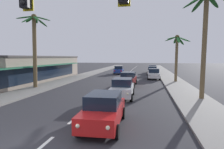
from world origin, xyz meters
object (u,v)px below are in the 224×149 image
object	(u,v)px
sedan_parked_far_kerb	(154,74)
palm_right_second	(206,25)
sedan_parked_mid_kerb	(152,69)
sedan_third_in_queue	(122,88)
sedan_parked_nearest_kerb	(152,71)
sedan_oncoming_far	(119,70)
traffic_signal_mast	(128,9)
sedan_lead_at_stop_bar	(104,110)
palm_left_second	(34,40)
sedan_fifth_in_queue	(128,79)
palm_right_third	(177,49)
storefront_strip_left	(16,70)

from	to	relation	value
sedan_parked_far_kerb	palm_right_second	bearing A→B (deg)	-76.92
sedan_parked_far_kerb	sedan_parked_mid_kerb	bearing A→B (deg)	89.51
sedan_third_in_queue	sedan_parked_nearest_kerb	bearing A→B (deg)	81.93
sedan_oncoming_far	traffic_signal_mast	bearing A→B (deg)	-81.20
traffic_signal_mast	sedan_parked_far_kerb	bearing A→B (deg)	86.09
palm_right_second	sedan_parked_far_kerb	bearing A→B (deg)	103.08
sedan_lead_at_stop_bar	palm_left_second	bearing A→B (deg)	134.92
sedan_fifth_in_queue	sedan_parked_mid_kerb	bearing A→B (deg)	80.45
palm_right_third	storefront_strip_left	bearing A→B (deg)	-165.15
sedan_fifth_in_queue	sedan_oncoming_far	xyz separation A→B (m)	(-3.55, 16.39, 0.00)
traffic_signal_mast	storefront_strip_left	distance (m)	22.94
sedan_third_in_queue	sedan_parked_mid_kerb	distance (m)	27.86
sedan_oncoming_far	palm_right_third	bearing A→B (deg)	-50.78
sedan_parked_mid_kerb	sedan_oncoming_far	bearing A→B (deg)	-148.99
traffic_signal_mast	palm_right_third	distance (m)	21.99
sedan_lead_at_stop_bar	sedan_parked_mid_kerb	distance (m)	34.89
sedan_parked_mid_kerb	sedan_parked_far_kerb	distance (m)	12.70
traffic_signal_mast	palm_right_second	size ratio (longest dim) A/B	1.24
sedan_fifth_in_queue	palm_right_second	distance (m)	10.98
sedan_third_in_queue	sedan_parked_nearest_kerb	world-z (taller)	same
sedan_parked_far_kerb	palm_right_second	world-z (taller)	palm_right_second
sedan_parked_nearest_kerb	palm_left_second	distance (m)	23.42
sedan_parked_mid_kerb	palm_right_third	xyz separation A→B (m)	(2.83, -16.29, 3.77)
traffic_signal_mast	sedan_oncoming_far	xyz separation A→B (m)	(-5.19, 33.55, -4.23)
sedan_lead_at_stop_bar	storefront_strip_left	world-z (taller)	storefront_strip_left
sedan_third_in_queue	sedan_lead_at_stop_bar	bearing A→B (deg)	-90.52
sedan_parked_far_kerb	storefront_strip_left	size ratio (longest dim) A/B	0.16
sedan_fifth_in_queue	sedan_parked_nearest_kerb	xyz separation A→B (m)	(3.30, 14.77, 0.00)
palm_right_third	sedan_parked_far_kerb	bearing A→B (deg)	129.30
sedan_oncoming_far	palm_right_third	distance (m)	16.03
sedan_lead_at_stop_bar	palm_left_second	distance (m)	15.07
sedan_lead_at_stop_bar	sedan_parked_nearest_kerb	bearing A→B (deg)	83.76
sedan_lead_at_stop_bar	sedan_parked_nearest_kerb	size ratio (longest dim) A/B	1.00
sedan_lead_at_stop_bar	sedan_third_in_queue	distance (m)	7.06
sedan_parked_mid_kerb	palm_right_third	distance (m)	16.96
sedan_lead_at_stop_bar	palm_left_second	xyz separation A→B (m)	(-10.14, 10.17, 4.57)
palm_left_second	palm_right_second	world-z (taller)	palm_right_second
storefront_strip_left	sedan_oncoming_far	bearing A→B (deg)	58.06
sedan_fifth_in_queue	storefront_strip_left	bearing A→B (deg)	-175.28
sedan_parked_far_kerb	sedan_lead_at_stop_bar	bearing A→B (deg)	-98.33
sedan_lead_at_stop_bar	palm_right_second	xyz separation A→B (m)	(6.66, 7.24, 5.18)
sedan_parked_nearest_kerb	palm_right_third	xyz separation A→B (m)	(3.00, -10.45, 3.77)
sedan_third_in_queue	traffic_signal_mast	bearing A→B (deg)	-81.86
sedan_third_in_queue	sedan_oncoming_far	world-z (taller)	same
sedan_parked_nearest_kerb	palm_right_second	distance (m)	22.54
sedan_oncoming_far	palm_left_second	world-z (taller)	palm_left_second
palm_right_second	sedan_parked_mid_kerb	bearing A→B (deg)	96.91
sedan_parked_nearest_kerb	palm_right_third	distance (m)	11.51
sedan_parked_mid_kerb	palm_left_second	distance (m)	28.39
traffic_signal_mast	palm_right_third	xyz separation A→B (m)	(4.66, 21.48, -0.45)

